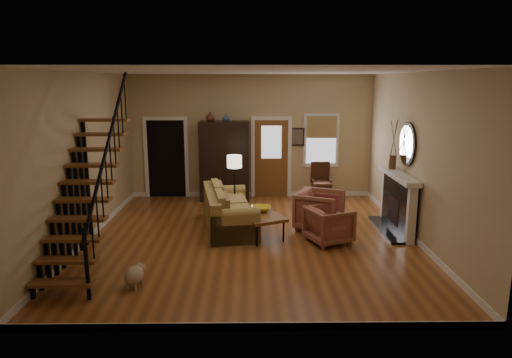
{
  "coord_description": "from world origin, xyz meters",
  "views": [
    {
      "loc": [
        -0.0,
        -8.76,
        3.12
      ],
      "look_at": [
        0.1,
        0.4,
        1.15
      ],
      "focal_mm": 32.0,
      "sensor_mm": 36.0,
      "label": 1
    }
  ],
  "objects_px": {
    "armchair_right": "(320,210)",
    "side_chair": "(321,182)",
    "coffee_table": "(258,224)",
    "floor_lamp": "(235,187)",
    "armoire": "(225,161)",
    "sofa": "(229,210)",
    "armchair_left": "(329,225)"
  },
  "relations": [
    {
      "from": "armoire",
      "to": "armchair_left",
      "type": "distance_m",
      "value": 4.11
    },
    {
      "from": "side_chair",
      "to": "floor_lamp",
      "type": "bearing_deg",
      "value": -146.02
    },
    {
      "from": "coffee_table",
      "to": "floor_lamp",
      "type": "height_order",
      "value": "floor_lamp"
    },
    {
      "from": "sofa",
      "to": "side_chair",
      "type": "xyz_separation_m",
      "value": [
        2.32,
        2.31,
        0.09
      ]
    },
    {
      "from": "floor_lamp",
      "to": "side_chair",
      "type": "bearing_deg",
      "value": 33.98
    },
    {
      "from": "sofa",
      "to": "side_chair",
      "type": "relative_size",
      "value": 2.19
    },
    {
      "from": "armoire",
      "to": "armchair_left",
      "type": "xyz_separation_m",
      "value": [
        2.23,
        -3.38,
        -0.69
      ]
    },
    {
      "from": "coffee_table",
      "to": "floor_lamp",
      "type": "xyz_separation_m",
      "value": [
        -0.53,
        1.26,
        0.5
      ]
    },
    {
      "from": "coffee_table",
      "to": "armchair_left",
      "type": "distance_m",
      "value": 1.45
    },
    {
      "from": "floor_lamp",
      "to": "armchair_right",
      "type": "bearing_deg",
      "value": -24.9
    },
    {
      "from": "armoire",
      "to": "side_chair",
      "type": "relative_size",
      "value": 2.06
    },
    {
      "from": "armoire",
      "to": "side_chair",
      "type": "height_order",
      "value": "armoire"
    },
    {
      "from": "sofa",
      "to": "side_chair",
      "type": "height_order",
      "value": "side_chair"
    },
    {
      "from": "armoire",
      "to": "armchair_right",
      "type": "relative_size",
      "value": 2.27
    },
    {
      "from": "armoire",
      "to": "armchair_left",
      "type": "height_order",
      "value": "armoire"
    },
    {
      "from": "coffee_table",
      "to": "sofa",
      "type": "bearing_deg",
      "value": 143.45
    },
    {
      "from": "armchair_left",
      "to": "armchair_right",
      "type": "relative_size",
      "value": 0.85
    },
    {
      "from": "armoire",
      "to": "sofa",
      "type": "relative_size",
      "value": 0.94
    },
    {
      "from": "coffee_table",
      "to": "armchair_right",
      "type": "xyz_separation_m",
      "value": [
        1.32,
        0.41,
        0.18
      ]
    },
    {
      "from": "sofa",
      "to": "coffee_table",
      "type": "bearing_deg",
      "value": -45.64
    },
    {
      "from": "armoire",
      "to": "armchair_right",
      "type": "height_order",
      "value": "armoire"
    },
    {
      "from": "side_chair",
      "to": "armoire",
      "type": "bearing_deg",
      "value": 175.52
    },
    {
      "from": "armoire",
      "to": "armchair_right",
      "type": "distance_m",
      "value": 3.41
    },
    {
      "from": "floor_lamp",
      "to": "side_chair",
      "type": "height_order",
      "value": "floor_lamp"
    },
    {
      "from": "armoire",
      "to": "sofa",
      "type": "bearing_deg",
      "value": -84.77
    },
    {
      "from": "sofa",
      "to": "floor_lamp",
      "type": "height_order",
      "value": "floor_lamp"
    },
    {
      "from": "armchair_right",
      "to": "side_chair",
      "type": "bearing_deg",
      "value": 15.04
    },
    {
      "from": "armchair_right",
      "to": "side_chair",
      "type": "xyz_separation_m",
      "value": [
        0.39,
        2.36,
        0.09
      ]
    },
    {
      "from": "coffee_table",
      "to": "floor_lamp",
      "type": "distance_m",
      "value": 1.46
    },
    {
      "from": "armchair_right",
      "to": "floor_lamp",
      "type": "xyz_separation_m",
      "value": [
        -1.84,
        0.86,
        0.32
      ]
    },
    {
      "from": "sofa",
      "to": "armchair_left",
      "type": "xyz_separation_m",
      "value": [
        2.0,
        -0.87,
        -0.06
      ]
    },
    {
      "from": "armchair_left",
      "to": "sofa",
      "type": "bearing_deg",
      "value": 44.01
    }
  ]
}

